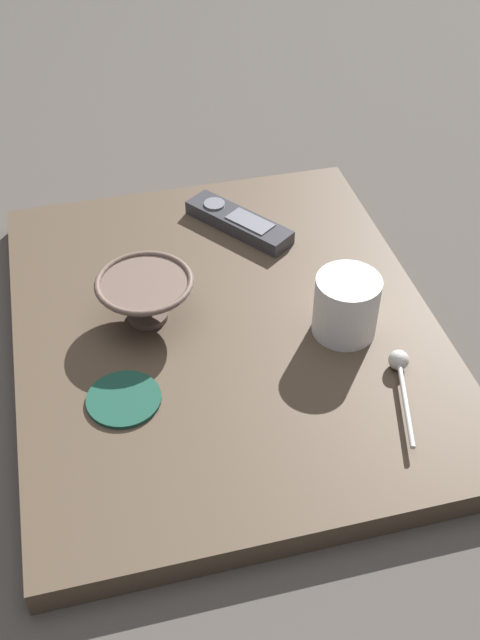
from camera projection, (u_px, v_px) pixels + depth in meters
ground_plane at (225, 341)px, 1.02m from camera, size 6.00×6.00×0.00m
table at (225, 331)px, 1.01m from camera, size 0.54×0.65×0.04m
cereal_bowl at (146, 296)px, 0.98m from camera, size 0.13×0.13×0.06m
coffee_mug at (346, 306)px, 0.96m from camera, size 0.08×0.08×0.08m
teaspoon at (400, 369)px, 0.92m from camera, size 0.05×0.14×0.03m
tv_remote_near at (239, 222)px, 1.14m from camera, size 0.14×0.17×0.02m
drink_coaster at (124, 399)px, 0.89m from camera, size 0.09×0.09×0.01m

